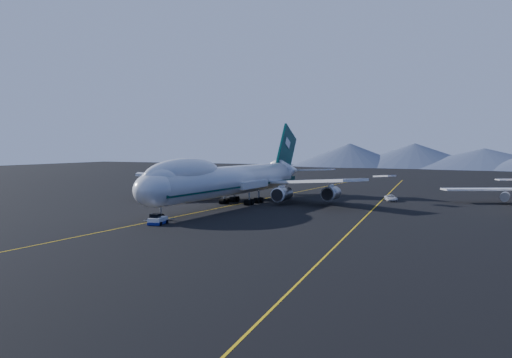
% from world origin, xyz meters
% --- Properties ---
extents(ground, '(500.00, 500.00, 0.00)m').
position_xyz_m(ground, '(0.00, 0.00, 0.00)').
color(ground, black).
rests_on(ground, ground).
extents(taxiway_line_main, '(0.25, 220.00, 0.01)m').
position_xyz_m(taxiway_line_main, '(0.00, 0.00, 0.01)').
color(taxiway_line_main, yellow).
rests_on(taxiway_line_main, ground).
extents(taxiway_line_side, '(28.08, 198.09, 0.01)m').
position_xyz_m(taxiway_line_side, '(30.00, 10.00, 0.01)').
color(taxiway_line_side, yellow).
rests_on(taxiway_line_side, ground).
extents(boeing_747, '(59.62, 72.43, 19.37)m').
position_xyz_m(boeing_747, '(0.00, 0.03, 5.81)').
color(boeing_747, silver).
rests_on(boeing_747, ground).
extents(pushback_tug, '(3.24, 4.70, 1.88)m').
position_xyz_m(pushback_tug, '(3.00, -31.63, 0.59)').
color(pushback_tug, silver).
rests_on(pushback_tug, ground).
extents(service_van, '(4.33, 5.89, 1.49)m').
position_xyz_m(service_van, '(30.00, 25.93, 0.74)').
color(service_van, silver).
rests_on(service_van, ground).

